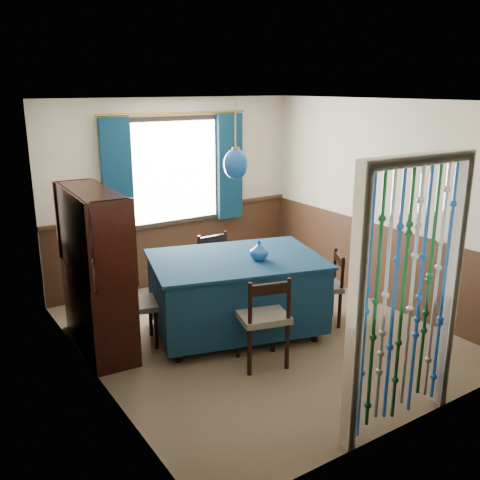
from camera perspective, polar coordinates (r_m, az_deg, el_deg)
floor at (r=6.01m, az=2.01°, el=-9.93°), size 4.00×4.00×0.00m
ceiling at (r=5.40m, az=2.27°, el=14.65°), size 4.00×4.00×0.00m
wall_back at (r=7.26m, az=-7.04°, el=4.99°), size 3.60×0.00×3.60m
wall_front at (r=4.18m, az=18.19°, el=-4.14°), size 3.60×0.00×3.60m
wall_left at (r=4.80m, az=-15.70°, el=-1.30°), size 0.00×4.00×4.00m
wall_right at (r=6.75m, az=14.75°, el=3.73°), size 0.00×4.00×4.00m
wainscot_back at (r=7.43m, az=-6.79°, el=-0.72°), size 3.60×0.00×3.60m
wainscot_front at (r=4.49m, az=17.18°, el=-13.10°), size 3.60×0.00×3.60m
wainscot_left at (r=5.08m, az=-14.89°, el=-9.38°), size 0.00×4.00×4.00m
wainscot_right at (r=6.93m, az=14.22°, el=-2.35°), size 0.00×4.00×4.00m
window at (r=7.16m, az=-6.95°, el=7.28°), size 1.32×0.12×1.42m
doorway at (r=4.28m, az=17.33°, el=-6.43°), size 1.16×0.12×2.18m
dining_table at (r=5.84m, az=-0.43°, el=-5.40°), size 2.06×1.67×0.87m
chair_near at (r=5.19m, az=2.51°, el=-8.28°), size 0.56×0.55×0.94m
chair_far at (r=6.49m, az=-2.22°, el=-3.25°), size 0.46×0.44×0.92m
chair_left at (r=5.69m, az=-11.20°, el=-6.85°), size 0.49×0.50×0.84m
chair_right at (r=6.18m, az=9.13°, el=-4.83°), size 0.55×0.55×0.84m
sideboard at (r=5.70m, az=-15.02°, el=-5.56°), size 0.52×1.30×1.67m
pendant_lamp at (r=5.49m, az=-0.46°, el=8.12°), size 0.25×0.25×0.78m
vase_table at (r=5.63m, az=2.04°, el=-1.21°), size 0.22×0.22×0.19m
bowl_shelf at (r=5.25m, az=-13.75°, el=-0.59°), size 0.26×0.26×0.06m
vase_sideboard at (r=5.87m, az=-15.58°, el=-1.53°), size 0.17×0.17×0.16m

